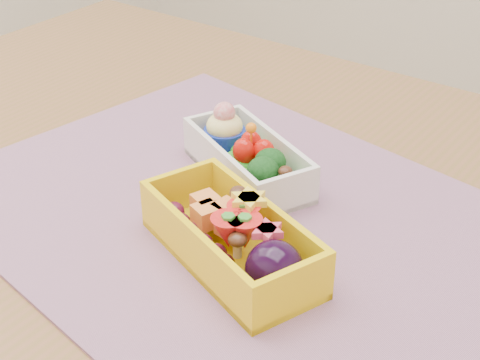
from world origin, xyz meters
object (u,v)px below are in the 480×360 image
Objects in this scene: placemat at (231,213)px; bento_yellow at (233,238)px; bento_white at (247,158)px; table at (244,276)px.

placemat is 0.09m from bento_yellow.
placemat is at bearing -42.54° from bento_white.
table is at bearing -33.56° from bento_white.
placemat is (0.00, -0.03, 0.10)m from table.
table is 0.10m from placemat.
placemat is at bearing 148.49° from bento_yellow.
bento_white reaches higher than placemat.
placemat is 0.07m from bento_white.
bento_yellow reaches higher than placemat.
bento_yellow is at bearing -34.01° from bento_white.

